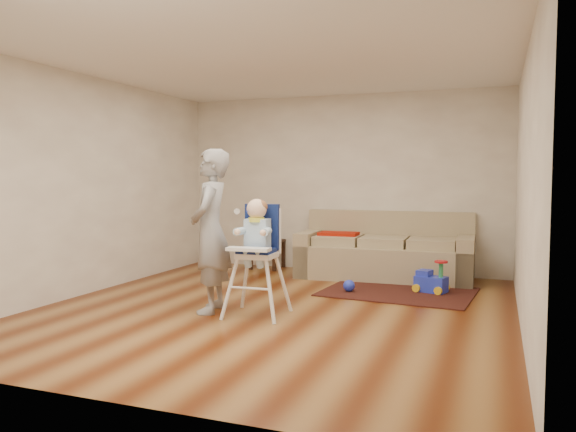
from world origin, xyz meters
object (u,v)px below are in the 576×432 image
(ride_on_toy, at_px, (431,276))
(toy_ball, at_px, (349,286))
(high_chair, at_px, (257,259))
(sofa, at_px, (384,245))
(adult, at_px, (211,231))
(side_table, at_px, (267,254))

(ride_on_toy, bearing_deg, toy_ball, -144.69)
(ride_on_toy, distance_m, toy_ball, 1.04)
(toy_ball, distance_m, high_chair, 1.67)
(ride_on_toy, xyz_separation_m, high_chair, (-1.58, -1.81, 0.38))
(ride_on_toy, bearing_deg, sofa, 147.93)
(sofa, bearing_deg, high_chair, -108.79)
(ride_on_toy, distance_m, adult, 2.87)
(sofa, height_order, high_chair, high_chair)
(sofa, distance_m, ride_on_toy, 1.13)
(toy_ball, relative_size, high_chair, 0.12)
(toy_ball, relative_size, adult, 0.08)
(high_chair, bearing_deg, adult, 178.32)
(sofa, xyz_separation_m, toy_ball, (-0.22, -1.16, -0.38))
(high_chair, distance_m, adult, 0.60)
(sofa, relative_size, toy_ball, 16.77)
(toy_ball, bearing_deg, sofa, 79.25)
(ride_on_toy, relative_size, high_chair, 0.33)
(high_chair, relative_size, adult, 0.71)
(side_table, height_order, toy_ball, side_table)
(sofa, relative_size, ride_on_toy, 6.04)
(side_table, relative_size, toy_ball, 3.09)
(side_table, relative_size, high_chair, 0.37)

